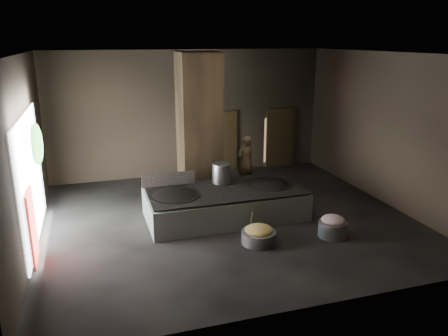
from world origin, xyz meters
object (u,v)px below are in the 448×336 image
object	(u,v)px
veg_basin	(259,237)
meat_basin	(332,229)
stock_pot	(221,173)
wok_right	(269,187)
cook	(245,162)
hearth_platform	(225,204)
wok_left	(174,198)

from	to	relation	value
veg_basin	meat_basin	distance (m)	1.95
stock_pot	meat_basin	bearing A→B (deg)	-49.66
stock_pot	meat_basin	world-z (taller)	stock_pot
wok_right	cook	world-z (taller)	cook
hearth_platform	cook	size ratio (longest dim) A/B	2.44
hearth_platform	wok_right	world-z (taller)	wok_right
hearth_platform	wok_right	distance (m)	1.40
hearth_platform	meat_basin	world-z (taller)	hearth_platform
wok_left	cook	bearing A→B (deg)	38.72
wok_left	wok_right	world-z (taller)	wok_left
veg_basin	hearth_platform	bearing A→B (deg)	99.24
wok_left	cook	size ratio (longest dim) A/B	0.77
stock_pot	veg_basin	xyz separation A→B (m)	(0.25, -2.38, -0.97)
stock_pot	meat_basin	size ratio (longest dim) A/B	0.79
stock_pot	cook	xyz separation A→B (m)	(1.36, 1.70, -0.23)
stock_pot	veg_basin	world-z (taller)	stock_pot
hearth_platform	wok_right	bearing A→B (deg)	1.56
wok_left	hearth_platform	bearing A→B (deg)	1.97
wok_right	meat_basin	xyz separation A→B (m)	(0.89, -2.08, -0.55)
hearth_platform	cook	bearing A→B (deg)	57.25
hearth_platform	stock_pot	world-z (taller)	stock_pot
wok_left	wok_right	distance (m)	2.80
wok_left	cook	world-z (taller)	cook
hearth_platform	stock_pot	bearing A→B (deg)	84.25
wok_left	veg_basin	xyz separation A→B (m)	(1.75, -1.78, -0.59)
meat_basin	wok_right	bearing A→B (deg)	113.17
wok_left	veg_basin	size ratio (longest dim) A/B	1.61
wok_right	cook	xyz separation A→B (m)	(0.06, 2.20, 0.15)
wok_left	stock_pot	xyz separation A→B (m)	(1.50, 0.60, 0.38)
wok_right	meat_basin	size ratio (longest dim) A/B	1.78
cook	hearth_platform	bearing A→B (deg)	42.35
stock_pot	hearth_platform	bearing A→B (deg)	-95.19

